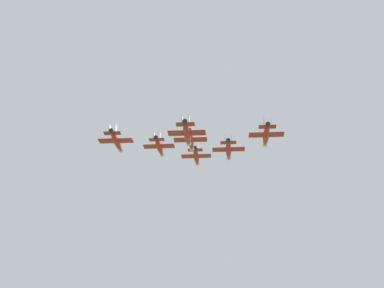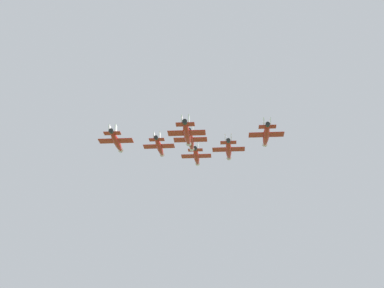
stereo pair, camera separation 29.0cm
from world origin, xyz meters
name	(u,v)px [view 2 (the right image)]	position (x,y,z in m)	size (l,w,h in m)	color
jet_lead	(196,156)	(-12.42, 7.47, 97.71)	(12.00, 19.29, 4.06)	red
jet_left_wingman	(159,147)	(-23.00, -8.94, 96.06)	(11.70, 18.87, 3.97)	red
jet_right_wingman	(229,150)	(2.08, -5.61, 94.07)	(12.03, 19.37, 4.07)	red
jet_left_outer	(116,141)	(-33.58, -25.36, 92.28)	(12.02, 19.31, 4.06)	red
jet_right_outer	(266,135)	(16.58, -18.69, 92.90)	(12.04, 19.38, 4.08)	red
jet_slot_rear	(191,140)	(-8.50, -22.03, 91.87)	(11.56, 18.55, 3.90)	red
jet_trailing	(187,134)	(-6.54, -36.78, 87.72)	(11.98, 19.23, 4.05)	red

